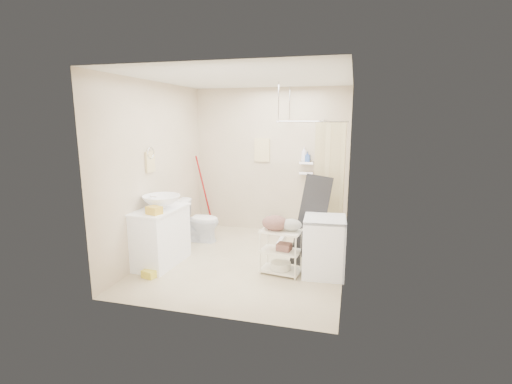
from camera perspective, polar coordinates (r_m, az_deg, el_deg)
floor at (r=5.58m, az=-1.52°, el=-10.51°), size 3.20×3.20×0.00m
ceiling at (r=5.20m, az=-1.68°, el=17.13°), size 2.80×3.20×0.04m
wall_back at (r=6.77m, az=2.21°, el=4.77°), size 2.80×0.04×2.60m
wall_front at (r=3.75m, az=-8.47°, el=-0.74°), size 2.80×0.04×2.60m
wall_left at (r=5.78m, az=-15.06°, el=3.25°), size 0.04×3.20×2.60m
wall_right at (r=5.03m, az=13.92°, el=2.13°), size 0.04×3.20×2.60m
vanity at (r=5.51m, az=-14.50°, el=-6.61°), size 0.58×0.96×0.82m
sink at (r=5.40m, az=-14.34°, el=-1.46°), size 0.61×0.61×0.18m
counter_basket at (r=5.09m, az=-15.40°, el=-2.74°), size 0.22×0.20×0.10m
floor_basket at (r=5.21m, az=-16.07°, el=-11.78°), size 0.30×0.26×0.14m
toilet at (r=6.41m, az=-8.82°, el=-4.34°), size 0.72×0.43×0.72m
mop at (r=7.16m, az=-8.27°, el=0.06°), size 0.14×0.14×1.37m
potted_plant_a at (r=6.77m, az=2.02°, el=-5.02°), size 0.18×0.12×0.33m
potted_plant_b at (r=6.78m, az=3.79°, el=-5.15°), size 0.19×0.16×0.30m
hanging_towel at (r=6.76m, az=0.94°, el=6.48°), size 0.28×0.03×0.42m
towel_ring at (r=5.58m, az=-15.99°, el=4.68°), size 0.04×0.22×0.34m
tp_holder at (r=5.91m, az=-14.20°, el=-2.26°), size 0.08×0.12×0.14m
shower at (r=6.13m, az=8.85°, el=1.59°), size 1.10×1.10×2.10m
shampoo_bottle_a at (r=6.58m, az=7.41°, el=5.81°), size 0.13×0.13×0.26m
shampoo_bottle_b at (r=6.57m, az=7.94°, el=5.41°), size 0.09×0.09×0.17m
washing_machine at (r=5.07m, az=10.42°, el=-8.21°), size 0.57×0.59×0.79m
laundry_rack at (r=5.04m, az=3.86°, el=-8.52°), size 0.57×0.39×0.73m
ironing_board at (r=5.23m, az=8.55°, el=-4.38°), size 0.38×0.12×1.34m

